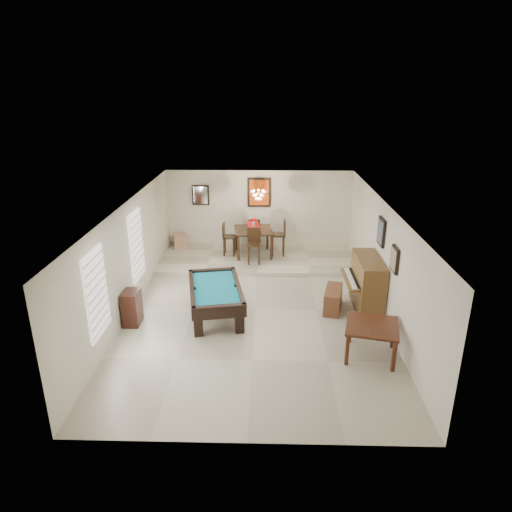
{
  "coord_description": "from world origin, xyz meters",
  "views": [
    {
      "loc": [
        0.28,
        -10.01,
        5.11
      ],
      "look_at": [
        0.0,
        0.6,
        1.15
      ],
      "focal_mm": 32.0,
      "sensor_mm": 36.0,
      "label": 1
    }
  ],
  "objects_px": {
    "square_table": "(371,340)",
    "dining_chair_north": "(254,233)",
    "piano_bench": "(333,299)",
    "dining_chair_west": "(229,239)",
    "dining_chair_east": "(278,237)",
    "flower_vase": "(253,221)",
    "chandelier": "(258,192)",
    "pool_table": "(216,302)",
    "apothecary_chest": "(132,308)",
    "corner_bench": "(180,241)",
    "dining_table": "(253,240)",
    "dining_chair_south": "(254,246)",
    "upright_piano": "(361,284)"
  },
  "relations": [
    {
      "from": "pool_table",
      "to": "flower_vase",
      "type": "distance_m",
      "value": 4.04
    },
    {
      "from": "dining_chair_south",
      "to": "chandelier",
      "type": "relative_size",
      "value": 1.77
    },
    {
      "from": "square_table",
      "to": "dining_chair_east",
      "type": "xyz_separation_m",
      "value": [
        -1.76,
        5.5,
        0.35
      ]
    },
    {
      "from": "dining_chair_east",
      "to": "dining_table",
      "type": "bearing_deg",
      "value": -92.45
    },
    {
      "from": "flower_vase",
      "to": "dining_chair_north",
      "type": "bearing_deg",
      "value": 90.94
    },
    {
      "from": "apothecary_chest",
      "to": "dining_chair_west",
      "type": "distance_m",
      "value": 4.68
    },
    {
      "from": "dining_table",
      "to": "dining_chair_west",
      "type": "bearing_deg",
      "value": -178.3
    },
    {
      "from": "dining_table",
      "to": "corner_bench",
      "type": "height_order",
      "value": "dining_table"
    },
    {
      "from": "apothecary_chest",
      "to": "upright_piano",
      "type": "bearing_deg",
      "value": 9.58
    },
    {
      "from": "upright_piano",
      "to": "corner_bench",
      "type": "xyz_separation_m",
      "value": [
        -5.15,
        4.08,
        -0.32
      ]
    },
    {
      "from": "flower_vase",
      "to": "dining_chair_east",
      "type": "height_order",
      "value": "flower_vase"
    },
    {
      "from": "apothecary_chest",
      "to": "corner_bench",
      "type": "distance_m",
      "value": 4.98
    },
    {
      "from": "dining_chair_east",
      "to": "chandelier",
      "type": "height_order",
      "value": "chandelier"
    },
    {
      "from": "square_table",
      "to": "chandelier",
      "type": "relative_size",
      "value": 1.68
    },
    {
      "from": "upright_piano",
      "to": "apothecary_chest",
      "type": "xyz_separation_m",
      "value": [
        -5.32,
        -0.9,
        -0.25
      ]
    },
    {
      "from": "piano_bench",
      "to": "dining_chair_west",
      "type": "bearing_deg",
      "value": 129.01
    },
    {
      "from": "piano_bench",
      "to": "dining_table",
      "type": "distance_m",
      "value": 4.05
    },
    {
      "from": "dining_chair_east",
      "to": "flower_vase",
      "type": "bearing_deg",
      "value": -92.45
    },
    {
      "from": "square_table",
      "to": "upright_piano",
      "type": "xyz_separation_m",
      "value": [
        0.17,
        2.1,
        0.3
      ]
    },
    {
      "from": "dining_chair_south",
      "to": "dining_chair_west",
      "type": "height_order",
      "value": "dining_chair_south"
    },
    {
      "from": "pool_table",
      "to": "dining_chair_west",
      "type": "xyz_separation_m",
      "value": [
        0.01,
        3.85,
        0.27
      ]
    },
    {
      "from": "square_table",
      "to": "dining_chair_east",
      "type": "bearing_deg",
      "value": 107.75
    },
    {
      "from": "dining_chair_west",
      "to": "pool_table",
      "type": "bearing_deg",
      "value": -178.79
    },
    {
      "from": "piano_bench",
      "to": "dining_chair_west",
      "type": "relative_size",
      "value": 0.94
    },
    {
      "from": "pool_table",
      "to": "dining_chair_west",
      "type": "relative_size",
      "value": 2.12
    },
    {
      "from": "dining_chair_south",
      "to": "chandelier",
      "type": "distance_m",
      "value": 1.62
    },
    {
      "from": "dining_chair_north",
      "to": "dining_chair_east",
      "type": "xyz_separation_m",
      "value": [
        0.78,
        -0.73,
        0.08
      ]
    },
    {
      "from": "upright_piano",
      "to": "square_table",
      "type": "bearing_deg",
      "value": -94.73
    },
    {
      "from": "pool_table",
      "to": "upright_piano",
      "type": "bearing_deg",
      "value": -3.24
    },
    {
      "from": "pool_table",
      "to": "dining_chair_south",
      "type": "relative_size",
      "value": 2.04
    },
    {
      "from": "dining_chair_west",
      "to": "corner_bench",
      "type": "xyz_separation_m",
      "value": [
        -1.7,
        0.69,
        -0.3
      ]
    },
    {
      "from": "flower_vase",
      "to": "chandelier",
      "type": "xyz_separation_m",
      "value": [
        0.16,
        -0.3,
        1.0
      ]
    },
    {
      "from": "piano_bench",
      "to": "flower_vase",
      "type": "distance_m",
      "value": 4.14
    },
    {
      "from": "dining_chair_north",
      "to": "dining_chair_west",
      "type": "height_order",
      "value": "dining_chair_west"
    },
    {
      "from": "pool_table",
      "to": "flower_vase",
      "type": "xyz_separation_m",
      "value": [
        0.77,
        3.88,
        0.84
      ]
    },
    {
      "from": "dining_chair_north",
      "to": "dining_chair_east",
      "type": "bearing_deg",
      "value": 130.98
    },
    {
      "from": "apothecary_chest",
      "to": "chandelier",
      "type": "relative_size",
      "value": 1.33
    },
    {
      "from": "square_table",
      "to": "dining_chair_north",
      "type": "distance_m",
      "value": 6.73
    },
    {
      "from": "pool_table",
      "to": "apothecary_chest",
      "type": "distance_m",
      "value": 1.91
    },
    {
      "from": "chandelier",
      "to": "upright_piano",
      "type": "bearing_deg",
      "value": -50.76
    },
    {
      "from": "upright_piano",
      "to": "pool_table",
      "type": "bearing_deg",
      "value": -172.38
    },
    {
      "from": "piano_bench",
      "to": "dining_chair_west",
      "type": "xyz_separation_m",
      "value": [
        -2.8,
        3.45,
        0.36
      ]
    },
    {
      "from": "square_table",
      "to": "corner_bench",
      "type": "bearing_deg",
      "value": 128.87
    },
    {
      "from": "apothecary_chest",
      "to": "dining_chair_west",
      "type": "relative_size",
      "value": 0.78
    },
    {
      "from": "dining_chair_north",
      "to": "corner_bench",
      "type": "xyz_separation_m",
      "value": [
        -2.44,
        -0.05,
        -0.28
      ]
    },
    {
      "from": "square_table",
      "to": "upright_piano",
      "type": "relative_size",
      "value": 0.64
    },
    {
      "from": "upright_piano",
      "to": "piano_bench",
      "type": "height_order",
      "value": "upright_piano"
    },
    {
      "from": "piano_bench",
      "to": "dining_chair_north",
      "type": "distance_m",
      "value": 4.68
    },
    {
      "from": "dining_chair_west",
      "to": "dining_chair_east",
      "type": "bearing_deg",
      "value": -88.4
    },
    {
      "from": "dining_chair_east",
      "to": "dining_chair_west",
      "type": "bearing_deg",
      "value": -90.98
    }
  ]
}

